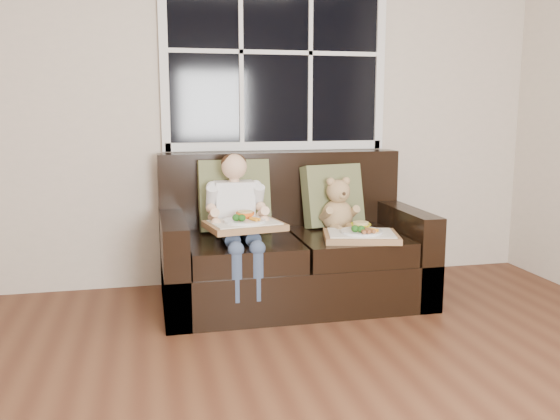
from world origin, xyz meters
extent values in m
cube|color=beige|center=(0.00, 2.50, 1.35)|extent=(4.50, 0.02, 2.70)
cube|color=black|center=(0.28, 2.48, 1.65)|extent=(1.50, 0.02, 1.25)
cube|color=white|center=(0.28, 2.47, 0.99)|extent=(1.58, 0.04, 0.06)
cube|color=white|center=(-0.50, 2.47, 1.65)|extent=(0.06, 0.04, 1.37)
cube|color=white|center=(1.06, 2.47, 1.65)|extent=(0.06, 0.04, 1.37)
cube|color=white|center=(0.28, 2.47, 1.65)|extent=(1.50, 0.03, 0.03)
cube|color=black|center=(0.28, 1.95, 0.15)|extent=(1.70, 0.90, 0.30)
cube|color=black|center=(-0.50, 1.95, 0.30)|extent=(0.15, 0.90, 0.60)
cube|color=black|center=(1.05, 1.95, 0.30)|extent=(0.15, 0.90, 0.60)
cube|color=black|center=(0.28, 2.33, 0.63)|extent=(1.70, 0.18, 0.66)
cube|color=black|center=(-0.07, 1.87, 0.38)|extent=(0.68, 0.72, 0.15)
cube|color=black|center=(0.63, 1.87, 0.38)|extent=(0.68, 0.72, 0.15)
cube|color=olive|center=(-0.07, 2.17, 0.69)|extent=(0.47, 0.22, 0.48)
cube|color=olive|center=(0.62, 2.17, 0.66)|extent=(0.46, 0.28, 0.44)
cube|color=white|center=(-0.10, 2.00, 0.63)|extent=(0.25, 0.15, 0.34)
sphere|color=#E1B08A|center=(-0.10, 1.99, 0.90)|extent=(0.16, 0.16, 0.16)
ellipsoid|color=#341E10|center=(-0.10, 2.00, 0.92)|extent=(0.16, 0.16, 0.12)
cylinder|color=#33405A|center=(-0.16, 1.81, 0.49)|extent=(0.10, 0.31, 0.10)
cylinder|color=#33405A|center=(-0.04, 1.81, 0.49)|extent=(0.10, 0.31, 0.10)
cylinder|color=#33405A|center=(-0.16, 1.54, 0.31)|extent=(0.08, 0.08, 0.29)
cylinder|color=#33405A|center=(-0.04, 1.54, 0.31)|extent=(0.08, 0.08, 0.29)
cylinder|color=#E1B08A|center=(-0.25, 1.89, 0.67)|extent=(0.06, 0.30, 0.24)
cylinder|color=#E1B08A|center=(0.05, 1.89, 0.67)|extent=(0.06, 0.30, 0.24)
ellipsoid|color=tan|center=(0.60, 2.03, 0.55)|extent=(0.23, 0.20, 0.22)
sphere|color=tan|center=(0.60, 2.01, 0.72)|extent=(0.17, 0.17, 0.16)
sphere|color=tan|center=(0.55, 2.02, 0.78)|extent=(0.06, 0.06, 0.06)
sphere|color=tan|center=(0.66, 2.02, 0.78)|extent=(0.06, 0.06, 0.06)
sphere|color=tan|center=(0.60, 1.95, 0.70)|extent=(0.06, 0.06, 0.06)
sphere|color=#302115|center=(0.60, 1.92, 0.71)|extent=(0.02, 0.02, 0.02)
cylinder|color=tan|center=(0.55, 1.90, 0.48)|extent=(0.07, 0.13, 0.06)
cylinder|color=tan|center=(0.65, 1.90, 0.48)|extent=(0.07, 0.13, 0.06)
cube|color=#8B603F|center=(-0.08, 1.75, 0.56)|extent=(0.50, 0.41, 0.04)
cube|color=silver|center=(-0.08, 1.75, 0.59)|extent=(0.44, 0.35, 0.01)
cylinder|color=silver|center=(-0.08, 1.73, 0.60)|extent=(0.25, 0.25, 0.02)
imported|color=orange|center=(-0.07, 1.78, 0.62)|extent=(0.13, 0.13, 0.04)
cylinder|color=#DECF79|center=(-0.07, 1.78, 0.63)|extent=(0.10, 0.10, 0.02)
ellipsoid|color=#21561B|center=(-0.13, 1.69, 0.63)|extent=(0.05, 0.05, 0.04)
ellipsoid|color=#21561B|center=(-0.10, 1.68, 0.63)|extent=(0.05, 0.05, 0.04)
cylinder|color=orange|center=(-0.03, 1.69, 0.61)|extent=(0.05, 0.07, 0.02)
cube|color=#8B603F|center=(0.66, 1.71, 0.47)|extent=(0.53, 0.45, 0.04)
cube|color=silver|center=(0.66, 1.71, 0.49)|extent=(0.46, 0.38, 0.01)
cylinder|color=silver|center=(0.66, 1.70, 0.50)|extent=(0.26, 0.26, 0.02)
imported|color=yellow|center=(0.67, 1.75, 0.53)|extent=(0.16, 0.16, 0.03)
cylinder|color=#DECF79|center=(0.67, 1.75, 0.54)|extent=(0.10, 0.10, 0.02)
ellipsoid|color=#21561B|center=(0.60, 1.65, 0.53)|extent=(0.05, 0.05, 0.04)
ellipsoid|color=#21561B|center=(0.63, 1.64, 0.53)|extent=(0.05, 0.05, 0.04)
cylinder|color=orange|center=(0.71, 1.65, 0.52)|extent=(0.05, 0.07, 0.02)
cylinder|color=#945B30|center=(0.66, 1.63, 0.52)|extent=(0.03, 0.09, 0.02)
camera|label=1|loc=(-0.64, -1.72, 1.27)|focal=38.00mm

